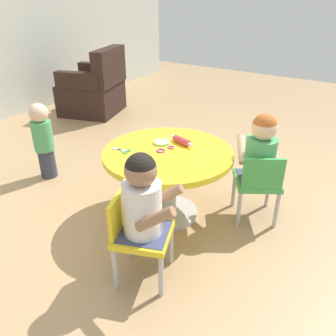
{
  "coord_description": "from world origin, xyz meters",
  "views": [
    {
      "loc": [
        -1.74,
        -1.19,
        1.5
      ],
      "look_at": [
        0.0,
        0.0,
        0.39
      ],
      "focal_mm": 36.45,
      "sensor_mm": 36.0,
      "label": 1
    }
  ],
  "objects_px": {
    "child_chair_left": "(137,232)",
    "seated_child_left": "(143,198)",
    "craft_scissors": "(124,151)",
    "child_chair_right": "(258,182)",
    "seated_child_right": "(261,150)",
    "toddler_standing": "(43,139)",
    "rolling_pin": "(182,141)",
    "craft_table": "(168,167)",
    "armchair_dark": "(95,90)"
  },
  "relations": [
    {
      "from": "child_chair_right",
      "to": "rolling_pin",
      "type": "xyz_separation_m",
      "value": [
        -0.15,
        0.54,
        0.24
      ]
    },
    {
      "from": "child_chair_left",
      "to": "armchair_dark",
      "type": "height_order",
      "value": "armchair_dark"
    },
    {
      "from": "rolling_pin",
      "to": "craft_scissors",
      "type": "xyz_separation_m",
      "value": [
        -0.33,
        0.26,
        -0.02
      ]
    },
    {
      "from": "child_chair_left",
      "to": "rolling_pin",
      "type": "xyz_separation_m",
      "value": [
        0.75,
        0.19,
        0.24
      ]
    },
    {
      "from": "craft_table",
      "to": "rolling_pin",
      "type": "relative_size",
      "value": 3.95
    },
    {
      "from": "child_chair_right",
      "to": "armchair_dark",
      "type": "distance_m",
      "value": 2.92
    },
    {
      "from": "seated_child_right",
      "to": "craft_scissors",
      "type": "distance_m",
      "value": 0.93
    },
    {
      "from": "seated_child_left",
      "to": "craft_scissors",
      "type": "relative_size",
      "value": 3.71
    },
    {
      "from": "seated_child_right",
      "to": "rolling_pin",
      "type": "xyz_separation_m",
      "value": [
        -0.18,
        0.52,
        0.01
      ]
    },
    {
      "from": "toddler_standing",
      "to": "craft_scissors",
      "type": "xyz_separation_m",
      "value": [
        -0.05,
        -0.97,
        0.16
      ]
    },
    {
      "from": "rolling_pin",
      "to": "craft_scissors",
      "type": "distance_m",
      "value": 0.42
    },
    {
      "from": "child_chair_right",
      "to": "rolling_pin",
      "type": "height_order",
      "value": "rolling_pin"
    },
    {
      "from": "child_chair_left",
      "to": "toddler_standing",
      "type": "bearing_deg",
      "value": 71.26
    },
    {
      "from": "armchair_dark",
      "to": "toddler_standing",
      "type": "xyz_separation_m",
      "value": [
        -1.54,
        -0.93,
        0.05
      ]
    },
    {
      "from": "child_chair_left",
      "to": "child_chair_right",
      "type": "bearing_deg",
      "value": -21.1
    },
    {
      "from": "craft_table",
      "to": "child_chair_right",
      "type": "distance_m",
      "value": 0.64
    },
    {
      "from": "craft_table",
      "to": "craft_scissors",
      "type": "bearing_deg",
      "value": 124.21
    },
    {
      "from": "child_chair_left",
      "to": "seated_child_left",
      "type": "bearing_deg",
      "value": -68.27
    },
    {
      "from": "seated_child_left",
      "to": "toddler_standing",
      "type": "height_order",
      "value": "seated_child_left"
    },
    {
      "from": "craft_table",
      "to": "seated_child_left",
      "type": "height_order",
      "value": "seated_child_left"
    },
    {
      "from": "child_chair_left",
      "to": "seated_child_right",
      "type": "relative_size",
      "value": 1.05
    },
    {
      "from": "craft_table",
      "to": "armchair_dark",
      "type": "bearing_deg",
      "value": 56.55
    },
    {
      "from": "seated_child_left",
      "to": "rolling_pin",
      "type": "distance_m",
      "value": 0.77
    },
    {
      "from": "craft_table",
      "to": "seated_child_right",
      "type": "xyz_separation_m",
      "value": [
        0.34,
        -0.53,
        0.14
      ]
    },
    {
      "from": "toddler_standing",
      "to": "rolling_pin",
      "type": "height_order",
      "value": "toddler_standing"
    },
    {
      "from": "child_chair_right",
      "to": "toddler_standing",
      "type": "bearing_deg",
      "value": 103.47
    },
    {
      "from": "craft_table",
      "to": "child_chair_right",
      "type": "bearing_deg",
      "value": -60.75
    },
    {
      "from": "seated_child_left",
      "to": "child_chair_right",
      "type": "bearing_deg",
      "value": -19.32
    },
    {
      "from": "seated_child_left",
      "to": "craft_scissors",
      "type": "xyz_separation_m",
      "value": [
        0.41,
        0.49,
        -0.01
      ]
    },
    {
      "from": "child_chair_left",
      "to": "toddler_standing",
      "type": "relative_size",
      "value": 0.8
    },
    {
      "from": "child_chair_left",
      "to": "craft_scissors",
      "type": "xyz_separation_m",
      "value": [
        0.43,
        0.45,
        0.22
      ]
    },
    {
      "from": "seated_child_right",
      "to": "armchair_dark",
      "type": "distance_m",
      "value": 2.9
    },
    {
      "from": "seated_child_left",
      "to": "craft_scissors",
      "type": "bearing_deg",
      "value": 49.88
    },
    {
      "from": "child_chair_left",
      "to": "child_chair_right",
      "type": "relative_size",
      "value": 1.0
    },
    {
      "from": "seated_child_left",
      "to": "armchair_dark",
      "type": "distance_m",
      "value": 3.12
    },
    {
      "from": "craft_table",
      "to": "armchair_dark",
      "type": "height_order",
      "value": "armchair_dark"
    },
    {
      "from": "armchair_dark",
      "to": "rolling_pin",
      "type": "bearing_deg",
      "value": -120.31
    },
    {
      "from": "child_chair_right",
      "to": "seated_child_right",
      "type": "height_order",
      "value": "seated_child_right"
    },
    {
      "from": "child_chair_left",
      "to": "seated_child_right",
      "type": "bearing_deg",
      "value": -19.24
    },
    {
      "from": "child_chair_right",
      "to": "seated_child_right",
      "type": "xyz_separation_m",
      "value": [
        0.03,
        0.02,
        0.23
      ]
    },
    {
      "from": "rolling_pin",
      "to": "craft_table",
      "type": "bearing_deg",
      "value": 175.85
    },
    {
      "from": "craft_table",
      "to": "seated_child_left",
      "type": "distance_m",
      "value": 0.64
    },
    {
      "from": "craft_table",
      "to": "craft_scissors",
      "type": "xyz_separation_m",
      "value": [
        -0.17,
        0.25,
        0.13
      ]
    },
    {
      "from": "child_chair_left",
      "to": "seated_child_right",
      "type": "xyz_separation_m",
      "value": [
        0.94,
        -0.33,
        0.23
      ]
    },
    {
      "from": "seated_child_right",
      "to": "rolling_pin",
      "type": "height_order",
      "value": "seated_child_right"
    },
    {
      "from": "craft_scissors",
      "to": "armchair_dark",
      "type": "bearing_deg",
      "value": 50.05
    },
    {
      "from": "child_chair_right",
      "to": "child_chair_left",
      "type": "bearing_deg",
      "value": 158.9
    },
    {
      "from": "child_chair_left",
      "to": "seated_child_right",
      "type": "height_order",
      "value": "seated_child_right"
    },
    {
      "from": "seated_child_right",
      "to": "craft_table",
      "type": "bearing_deg",
      "value": 122.88
    },
    {
      "from": "seated_child_left",
      "to": "craft_table",
      "type": "bearing_deg",
      "value": 22.2
    }
  ]
}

